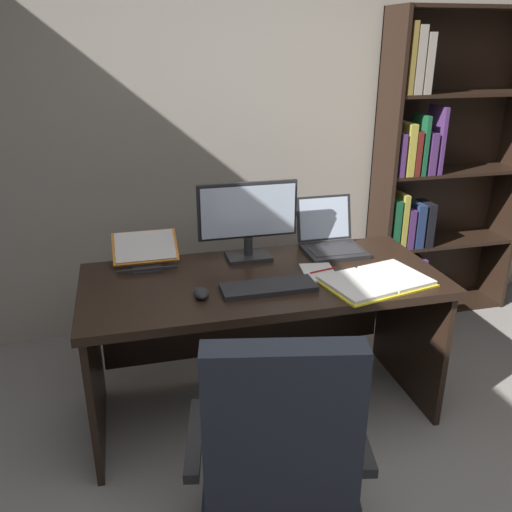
{
  "coord_description": "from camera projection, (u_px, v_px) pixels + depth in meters",
  "views": [
    {
      "loc": [
        -0.74,
        -1.0,
        1.77
      ],
      "look_at": [
        -0.19,
        1.17,
        0.87
      ],
      "focal_mm": 37.76,
      "sensor_mm": 36.0,
      "label": 1
    }
  ],
  "objects": [
    {
      "name": "reading_stand_with_book",
      "position": [
        145.0,
        251.0,
        2.64
      ],
      "size": [
        0.31,
        0.24,
        0.14
      ],
      "color": "#232326",
      "rests_on": "desk"
    },
    {
      "name": "bookshelf",
      "position": [
        430.0,
        184.0,
        3.52
      ],
      "size": [
        0.97,
        0.31,
        1.96
      ],
      "color": "black",
      "rests_on": "ground"
    },
    {
      "name": "monitor",
      "position": [
        248.0,
        220.0,
        2.66
      ],
      "size": [
        0.5,
        0.16,
        0.39
      ],
      "color": "#232326",
      "rests_on": "desk"
    },
    {
      "name": "desk",
      "position": [
        259.0,
        308.0,
        2.66
      ],
      "size": [
        1.67,
        0.75,
        0.74
      ],
      "color": "black",
      "rests_on": "ground"
    },
    {
      "name": "notepad",
      "position": [
        319.0,
        272.0,
        2.55
      ],
      "size": [
        0.17,
        0.23,
        0.01
      ],
      "primitive_type": "cube",
      "rotation": [
        0.0,
        0.0,
        -0.12
      ],
      "color": "silver",
      "rests_on": "desk"
    },
    {
      "name": "pen",
      "position": [
        323.0,
        270.0,
        2.55
      ],
      "size": [
        0.14,
        0.04,
        0.01
      ],
      "primitive_type": "cylinder",
      "rotation": [
        0.0,
        1.57,
        0.23
      ],
      "color": "maroon",
      "rests_on": "notepad"
    },
    {
      "name": "keyboard",
      "position": [
        269.0,
        288.0,
        2.38
      ],
      "size": [
        0.42,
        0.15,
        0.02
      ],
      "primitive_type": "cube",
      "color": "#232326",
      "rests_on": "desk"
    },
    {
      "name": "office_chair",
      "position": [
        278.0,
        475.0,
        1.81
      ],
      "size": [
        0.68,
        0.6,
        0.98
      ],
      "rotation": [
        0.0,
        0.0,
        -0.2
      ],
      "color": "#232326",
      "rests_on": "ground"
    },
    {
      "name": "open_binder",
      "position": [
        376.0,
        281.0,
        2.44
      ],
      "size": [
        0.53,
        0.41,
        0.02
      ],
      "rotation": [
        0.0,
        0.0,
        0.22
      ],
      "color": "yellow",
      "rests_on": "desk"
    },
    {
      "name": "wall_back",
      "position": [
        242.0,
        103.0,
        3.26
      ],
      "size": [
        5.07,
        0.12,
        2.85
      ],
      "primitive_type": "cube",
      "color": "#A89E8E",
      "rests_on": "ground"
    },
    {
      "name": "computer_mouse",
      "position": [
        201.0,
        293.0,
        2.31
      ],
      "size": [
        0.06,
        0.1,
        0.04
      ],
      "primitive_type": "ellipsoid",
      "color": "#232326",
      "rests_on": "desk"
    },
    {
      "name": "laptop",
      "position": [
        331.0,
        240.0,
        2.82
      ],
      "size": [
        0.3,
        0.32,
        0.26
      ],
      "color": "#232326",
      "rests_on": "desk"
    }
  ]
}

